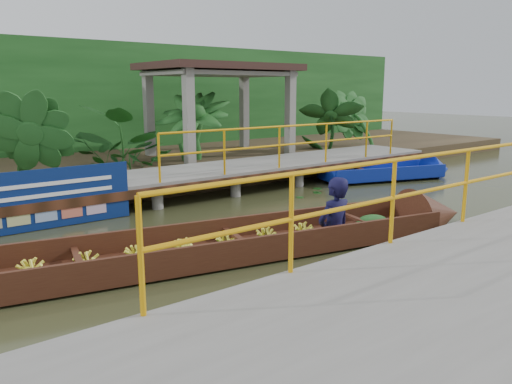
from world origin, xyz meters
TOP-DOWN VIEW (x-y plane):
  - ground at (0.00, 0.00)m, footprint 80.00×80.00m
  - land_strip at (0.00, 7.50)m, footprint 30.00×8.00m
  - far_dock at (0.02, 3.43)m, footprint 16.00×2.06m
  - pavilion at (3.00, 6.30)m, footprint 4.40×3.00m
  - foliage_backdrop at (0.00, 10.00)m, footprint 30.00×0.80m
  - vendor_boat at (-2.18, -0.56)m, footprint 11.35×3.44m
  - moored_blue_boat at (6.34, 1.70)m, footprint 4.10×2.17m
  - blue_banner at (-3.46, 2.48)m, footprint 3.45×0.04m
  - tropical_plants at (1.49, 5.30)m, footprint 14.35×1.35m

SIDE VIEW (x-z plane):
  - ground at x=0.00m, z-range 0.00..0.00m
  - moored_blue_boat at x=6.34m, z-range -0.31..0.64m
  - land_strip at x=0.00m, z-range 0.00..0.45m
  - vendor_boat at x=-2.18m, z-range -0.95..1.46m
  - far_dock at x=0.02m, z-range -0.35..1.30m
  - blue_banner at x=-3.46m, z-range 0.02..1.09m
  - tropical_plants at x=1.49m, z-range 0.45..2.14m
  - foliage_backdrop at x=0.00m, z-range 0.00..4.00m
  - pavilion at x=3.00m, z-range 1.32..4.32m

